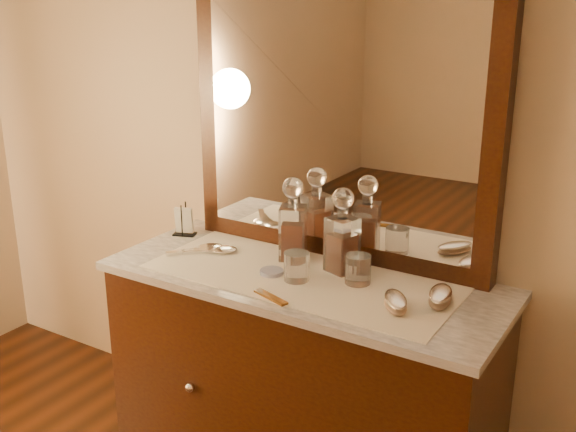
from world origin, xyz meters
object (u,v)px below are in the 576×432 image
at_px(pin_dish, 272,272).
at_px(decanter_right, 342,239).
at_px(mirror_frame, 339,125).
at_px(comb, 271,297).
at_px(decanter_left, 293,228).
at_px(hand_mirror_outer, 205,248).
at_px(hand_mirror_inner, 219,250).
at_px(brush_near, 396,302).
at_px(dresser_cabinet, 302,385).
at_px(brush_far, 440,296).
at_px(napkin_rack, 184,222).

distance_m(pin_dish, decanter_right, 0.27).
height_order(mirror_frame, comb, mirror_frame).
height_order(decanter_left, hand_mirror_outer, decanter_left).
bearing_deg(decanter_left, comb, -70.22).
relative_size(comb, hand_mirror_inner, 0.78).
distance_m(decanter_left, brush_near, 0.54).
xyz_separation_m(dresser_cabinet, pin_dish, (-0.10, -0.05, 0.45)).
bearing_deg(comb, decanter_left, 127.88).
height_order(decanter_right, hand_mirror_outer, decanter_right).
relative_size(dresser_cabinet, brush_far, 8.00).
distance_m(dresser_cabinet, hand_mirror_inner, 0.60).
relative_size(pin_dish, napkin_rack, 0.62).
xyz_separation_m(decanter_left, hand_mirror_outer, (-0.33, -0.11, -0.11)).
bearing_deg(decanter_right, hand_mirror_outer, -169.37).
relative_size(hand_mirror_outer, hand_mirror_inner, 1.12).
relative_size(dresser_cabinet, hand_mirror_outer, 6.58).
bearing_deg(dresser_cabinet, hand_mirror_outer, 179.46).
bearing_deg(hand_mirror_inner, dresser_cabinet, -3.35).
bearing_deg(mirror_frame, brush_far, -23.22).
height_order(comb, brush_near, brush_near).
relative_size(dresser_cabinet, napkin_rack, 10.42).
bearing_deg(hand_mirror_inner, napkin_rack, 159.82).
distance_m(mirror_frame, pin_dish, 0.58).
bearing_deg(mirror_frame, decanter_right, -55.05).
bearing_deg(decanter_right, dresser_cabinet, -132.83).
height_order(comb, decanter_left, decanter_left).
relative_size(pin_dish, hand_mirror_outer, 0.39).
distance_m(dresser_cabinet, mirror_frame, 0.97).
relative_size(napkin_rack, decanter_right, 0.44).
bearing_deg(dresser_cabinet, brush_far, 4.03).
relative_size(napkin_rack, decanter_left, 0.43).
xyz_separation_m(comb, decanter_right, (0.09, 0.33, 0.11)).
height_order(napkin_rack, hand_mirror_inner, napkin_rack).
bearing_deg(dresser_cabinet, hand_mirror_inner, 176.65).
height_order(mirror_frame, hand_mirror_outer, mirror_frame).
height_order(mirror_frame, pin_dish, mirror_frame).
relative_size(pin_dish, decanter_right, 0.27).
distance_m(mirror_frame, hand_mirror_outer, 0.70).
relative_size(decanter_right, brush_far, 1.76).
height_order(napkin_rack, hand_mirror_outer, napkin_rack).
bearing_deg(dresser_cabinet, comb, -87.59).
bearing_deg(pin_dish, decanter_right, 38.56).
xyz_separation_m(comb, hand_mirror_outer, (-0.45, 0.23, 0.01)).
height_order(dresser_cabinet, pin_dish, pin_dish).
bearing_deg(hand_mirror_outer, mirror_frame, 28.62).
bearing_deg(napkin_rack, comb, -27.56).
bearing_deg(dresser_cabinet, napkin_rack, 169.82).
height_order(dresser_cabinet, hand_mirror_outer, hand_mirror_outer).
relative_size(dresser_cabinet, mirror_frame, 1.17).
bearing_deg(napkin_rack, hand_mirror_inner, -20.18).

